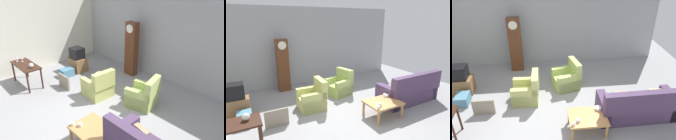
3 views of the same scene
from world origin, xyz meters
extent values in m
plane|color=gray|center=(0.00, 0.00, 0.00)|extent=(10.40, 10.40, 0.00)
cube|color=#9EA0A5|center=(0.00, 3.60, 1.60)|extent=(8.40, 0.16, 3.20)
cube|color=silver|center=(-4.20, 0.40, 1.44)|extent=(0.12, 6.40, 2.88)
cube|color=#4C3856|center=(1.27, 0.01, 0.34)|extent=(0.25, 0.84, 0.68)
cube|color=#9E8966|center=(1.72, 0.06, 0.62)|extent=(0.37, 0.17, 0.36)
cube|color=#B7BC66|center=(-0.85, 1.06, 0.20)|extent=(0.79, 0.79, 0.40)
cube|color=#B7BC66|center=(-0.53, 1.05, 0.66)|extent=(0.21, 0.77, 0.52)
cube|color=#B7BC66|center=(-0.84, 1.36, 0.30)|extent=(0.77, 0.19, 0.60)
cube|color=#B7BC66|center=(-0.86, 0.76, 0.30)|extent=(0.77, 0.19, 0.60)
cube|color=#A8BE65|center=(0.44, 1.65, 0.20)|extent=(0.92, 0.92, 0.40)
cube|color=#A8BE65|center=(0.76, 1.73, 0.66)|extent=(0.36, 0.78, 0.52)
cube|color=#A8BE65|center=(0.37, 1.94, 0.30)|extent=(0.78, 0.34, 0.60)
cube|color=#A8BE65|center=(0.52, 1.36, 0.30)|extent=(0.78, 0.34, 0.60)
cube|color=#B27F47|center=(0.76, -0.38, 0.43)|extent=(0.96, 0.76, 0.05)
cylinder|color=#B27F47|center=(0.34, -0.70, 0.20)|extent=(0.07, 0.07, 0.40)
cylinder|color=#B27F47|center=(0.34, -0.05, 0.20)|extent=(0.07, 0.07, 0.40)
cylinder|color=#B27F47|center=(1.18, -0.05, 0.20)|extent=(0.07, 0.07, 0.40)
cube|color=#381E14|center=(-3.06, -0.23, 0.73)|extent=(1.30, 0.56, 0.04)
cylinder|color=#381E14|center=(-3.67, -0.47, 0.36)|extent=(0.06, 0.06, 0.71)
cylinder|color=#381E14|center=(-2.46, -0.47, 0.36)|extent=(0.06, 0.06, 0.71)
cylinder|color=#381E14|center=(-3.67, 0.00, 0.36)|extent=(0.06, 0.06, 0.71)
cylinder|color=#381E14|center=(-2.46, 0.00, 0.36)|extent=(0.06, 0.06, 0.71)
cube|color=#562D19|center=(-1.21, 3.03, 1.00)|extent=(0.44, 0.28, 2.00)
cylinder|color=silver|center=(-1.21, 2.88, 1.78)|extent=(0.30, 0.02, 0.30)
cube|color=brown|center=(-2.87, 1.72, 0.26)|extent=(0.68, 0.52, 0.52)
cube|color=black|center=(-2.87, 1.72, 0.73)|extent=(0.48, 0.44, 0.42)
cube|color=gray|center=(-1.99, 0.54, 0.23)|extent=(0.60, 0.05, 0.47)
cube|color=teal|center=(-2.72, 1.10, 0.15)|extent=(0.37, 0.48, 0.30)
sphere|color=silver|center=(-2.68, -0.19, 0.83)|extent=(0.15, 0.15, 0.15)
cylinder|color=white|center=(0.36, -0.65, 0.49)|extent=(0.08, 0.08, 0.09)
cylinder|color=silver|center=(0.49, -0.54, 0.49)|extent=(0.09, 0.09, 0.08)
cylinder|color=white|center=(1.09, -0.14, 0.49)|extent=(0.18, 0.18, 0.07)
cylinder|color=silver|center=(-3.52, -0.33, 0.76)|extent=(0.07, 0.07, 0.02)
cylinder|color=silver|center=(-3.52, -0.33, 0.82)|extent=(0.01, 0.01, 0.09)
cone|color=silver|center=(-3.52, -0.33, 0.91)|extent=(0.08, 0.08, 0.09)
cylinder|color=silver|center=(-3.38, -0.21, 0.76)|extent=(0.07, 0.07, 0.02)
cylinder|color=silver|center=(-3.38, -0.21, 0.81)|extent=(0.01, 0.01, 0.08)
cone|color=silver|center=(-3.38, -0.21, 0.90)|extent=(0.08, 0.08, 0.08)
camera|label=1|loc=(3.70, -2.59, 3.51)|focal=33.88mm
camera|label=2|loc=(-2.65, -3.92, 2.68)|focal=29.42mm
camera|label=3|loc=(-0.30, -4.57, 4.28)|focal=36.11mm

